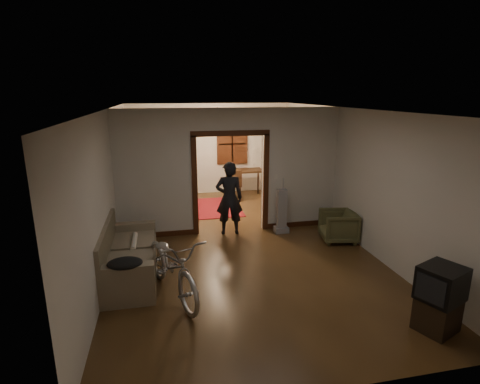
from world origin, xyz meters
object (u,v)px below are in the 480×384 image
object	(u,v)px
bicycle	(172,265)
locker	(165,169)
sofa	(127,251)
armchair	(338,226)
person	(229,198)
desk	(244,184)

from	to	relation	value
bicycle	locker	distance (m)	5.57
sofa	armchair	distance (m)	4.37
armchair	locker	bearing A→B (deg)	-128.18
armchair	locker	size ratio (longest dim) A/B	0.39
armchair	locker	world-z (taller)	locker
person	desk	size ratio (longest dim) A/B	1.48
bicycle	locker	size ratio (longest dim) A/B	1.06
sofa	locker	xyz separation A→B (m)	(0.74, 4.79, 0.45)
armchair	person	xyz separation A→B (m)	(-2.21, 0.92, 0.50)
bicycle	armchair	world-z (taller)	bicycle
bicycle	desk	bearing A→B (deg)	47.36
bicycle	person	world-z (taller)	person
sofa	bicycle	bearing A→B (deg)	-46.22
sofa	armchair	world-z (taller)	sofa
person	sofa	bearing A→B (deg)	44.07
sofa	desk	size ratio (longest dim) A/B	1.85
sofa	person	distance (m)	2.72
armchair	locker	xyz separation A→B (m)	(-3.56, 4.01, 0.59)
sofa	person	bearing A→B (deg)	39.17
sofa	person	xyz separation A→B (m)	(2.09, 1.70, 0.35)
sofa	bicycle	world-z (taller)	bicycle
person	bicycle	bearing A→B (deg)	66.17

